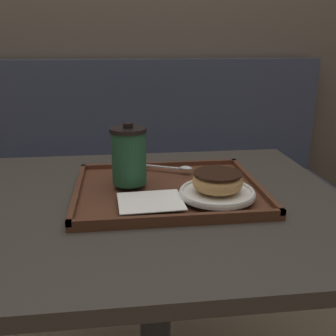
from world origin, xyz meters
The scene contains 9 objects.
wall_behind centered at (0.00, 1.10, 1.20)m, with size 8.00×0.05×2.40m.
booth_bench centered at (0.07, 0.87, 0.32)m, with size 1.62×0.44×1.00m.
cafe_table centered at (0.00, 0.00, 0.56)m, with size 0.91×0.78×0.73m.
serving_tray centered at (0.04, 0.03, 0.74)m, with size 0.44×0.37×0.02m.
napkin_paper centered at (-0.01, -0.07, 0.75)m, with size 0.14×0.12×0.00m.
coffee_cup_front centered at (-0.05, 0.05, 0.82)m, with size 0.09×0.09×0.15m.
plate_with_chocolate_donut centered at (0.14, -0.06, 0.76)m, with size 0.17×0.17×0.01m.
donut_chocolate_glazed centered at (0.14, -0.06, 0.79)m, with size 0.11×0.11×0.04m.
spoon centered at (0.08, 0.14, 0.76)m, with size 0.14×0.08×0.01m.
Camera 1 is at (-0.07, -0.85, 1.08)m, focal length 42.00 mm.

